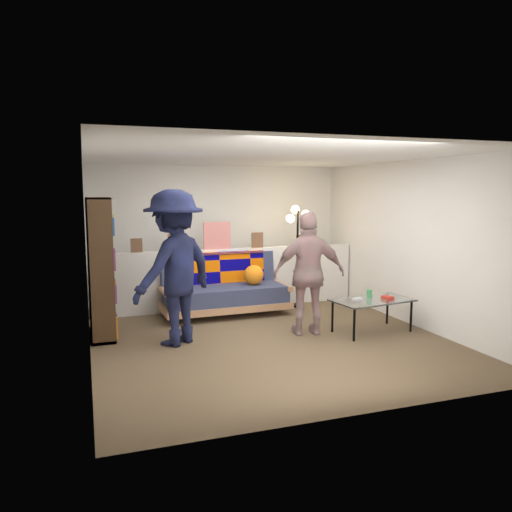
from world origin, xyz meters
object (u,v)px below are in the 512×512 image
at_px(futon_sofa, 225,289).
at_px(coffee_table, 373,302).
at_px(bookshelf, 100,272).
at_px(floor_lamp, 297,235).
at_px(person_right, 309,274).
at_px(person_left, 174,268).

xyz_separation_m(futon_sofa, coffee_table, (1.66, -1.69, 0.03)).
bearing_deg(coffee_table, futon_sofa, 134.54).
relative_size(bookshelf, floor_lamp, 1.09).
bearing_deg(person_right, floor_lamp, -97.55).
bearing_deg(coffee_table, bookshelf, 163.78).
bearing_deg(person_left, bookshelf, -73.87).
xyz_separation_m(bookshelf, person_right, (2.68, -0.84, -0.03)).
bearing_deg(person_left, futon_sofa, -164.07).
height_order(coffee_table, person_left, person_left).
xyz_separation_m(person_left, person_right, (1.80, -0.17, -0.15)).
height_order(bookshelf, coffee_table, bookshelf).
xyz_separation_m(bookshelf, coffee_table, (3.57, -1.04, -0.44)).
xyz_separation_m(futon_sofa, bookshelf, (-1.90, -0.65, 0.47)).
xyz_separation_m(coffee_table, person_right, (-0.88, 0.20, 0.41)).
height_order(bookshelf, person_right, bookshelf).
distance_m(futon_sofa, coffee_table, 2.37).
bearing_deg(futon_sofa, person_left, -127.59).
height_order(coffee_table, floor_lamp, floor_lamp).
bearing_deg(coffee_table, person_right, 167.49).
relative_size(bookshelf, person_left, 0.95).
bearing_deg(bookshelf, floor_lamp, 13.48).
bearing_deg(person_right, bookshelf, -6.80).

